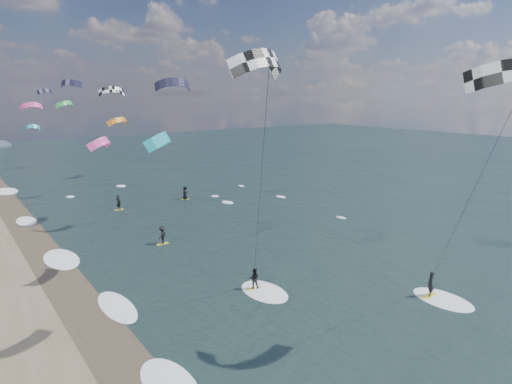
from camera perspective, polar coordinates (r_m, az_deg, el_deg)
ground at (r=25.16m, az=19.82°, el=-20.59°), size 260.00×260.00×0.00m
wet_sand_strip at (r=25.69m, az=-18.34°, el=-19.69°), size 3.00×240.00×0.00m
kitesurfer_near_a at (r=24.54m, az=30.49°, el=7.27°), size 7.93×9.15×15.65m
kitesurfer_near_b at (r=23.75m, az=1.35°, el=4.88°), size 6.88×8.48×16.15m
far_kitesurfers at (r=48.56m, az=-12.41°, el=-2.51°), size 10.91×15.19×1.79m
bg_kite_field at (r=67.38m, az=-21.88°, el=10.51°), size 14.85×74.83×9.05m
shoreline_surf at (r=29.96m, az=-19.13°, el=-14.78°), size 2.40×79.40×0.11m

